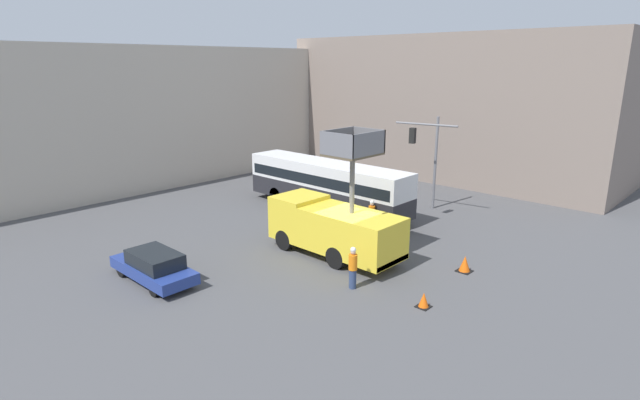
# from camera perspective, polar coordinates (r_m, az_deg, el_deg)

# --- Properties ---
(ground_plane) EXTENTS (120.00, 120.00, 0.00)m
(ground_plane) POSITION_cam_1_polar(r_m,az_deg,el_deg) (24.86, 3.24, -6.92)
(ground_plane) COLOR #4C4C4F
(building_backdrop_far) EXTENTS (44.00, 10.00, 10.67)m
(building_backdrop_far) POSITION_cam_1_polar(r_m,az_deg,el_deg) (43.07, -22.66, 8.81)
(building_backdrop_far) COLOR #BCB2A3
(building_backdrop_far) RESTS_ON ground_plane
(building_backdrop_side) EXTENTS (10.00, 28.00, 11.61)m
(building_backdrop_side) POSITION_cam_1_polar(r_m,az_deg,el_deg) (45.36, 14.84, 10.35)
(building_backdrop_side) COLOR gray
(building_backdrop_side) RESTS_ON ground_plane
(utility_truck) EXTENTS (2.53, 7.15, 6.45)m
(utility_truck) POSITION_cam_1_polar(r_m,az_deg,el_deg) (24.87, 1.59, -2.91)
(utility_truck) COLOR yellow
(utility_truck) RESTS_ON ground_plane
(city_bus) EXTENTS (2.44, 12.21, 3.21)m
(city_bus) POSITION_cam_1_polar(r_m,az_deg,el_deg) (32.53, 0.79, 2.03)
(city_bus) COLOR #232328
(city_bus) RESTS_ON ground_plane
(traffic_light_pole) EXTENTS (4.18, 3.93, 6.11)m
(traffic_light_pole) POSITION_cam_1_polar(r_m,az_deg,el_deg) (32.07, 12.23, 5.65)
(traffic_light_pole) COLOR slate
(traffic_light_pole) RESTS_ON ground_plane
(road_worker_near_truck) EXTENTS (0.38, 0.38, 1.90)m
(road_worker_near_truck) POSITION_cam_1_polar(r_m,az_deg,el_deg) (21.63, 3.78, -7.71)
(road_worker_near_truck) COLOR navy
(road_worker_near_truck) RESTS_ON ground_plane
(road_worker_directing) EXTENTS (0.38, 0.38, 1.91)m
(road_worker_directing) POSITION_cam_1_polar(r_m,az_deg,el_deg) (28.69, 5.92, -1.83)
(road_worker_directing) COLOR navy
(road_worker_directing) RESTS_ON ground_plane
(traffic_cone_near_truck) EXTENTS (0.54, 0.54, 0.62)m
(traffic_cone_near_truck) POSITION_cam_1_polar(r_m,az_deg,el_deg) (20.71, 11.77, -11.17)
(traffic_cone_near_truck) COLOR black
(traffic_cone_near_truck) RESTS_ON ground_plane
(traffic_cone_mid_road) EXTENTS (0.67, 0.67, 0.76)m
(traffic_cone_mid_road) POSITION_cam_1_polar(r_m,az_deg,el_deg) (24.43, 16.21, -7.05)
(traffic_cone_mid_road) COLOR black
(traffic_cone_mid_road) RESTS_ON ground_plane
(parked_car_curbside) EXTENTS (1.80, 4.69, 1.41)m
(parked_car_curbside) POSITION_cam_1_polar(r_m,az_deg,el_deg) (23.53, -18.45, -7.17)
(parked_car_curbside) COLOR navy
(parked_car_curbside) RESTS_ON ground_plane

